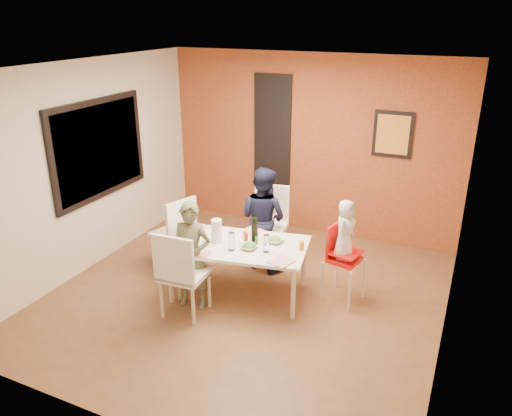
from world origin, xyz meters
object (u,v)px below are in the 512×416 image
at_px(chair_far, 270,219).
at_px(paper_towel_roll, 217,231).
at_px(child_far, 263,218).
at_px(toddler, 345,230).
at_px(high_chair, 341,256).
at_px(child_near, 192,256).
at_px(chair_left, 176,230).
at_px(dining_table, 239,249).
at_px(chair_near, 180,271).
at_px(wine_bottle, 255,230).

bearing_deg(chair_far, paper_towel_roll, -110.50).
xyz_separation_m(child_far, toddler, (1.19, -0.38, 0.21)).
distance_m(chair_far, child_far, 0.28).
distance_m(chair_far, high_chair, 1.33).
relative_size(child_near, paper_towel_roll, 4.56).
height_order(chair_left, paper_towel_roll, chair_left).
relative_size(chair_left, child_near, 0.79).
distance_m(child_near, paper_towel_roll, 0.45).
xyz_separation_m(dining_table, child_near, (-0.37, -0.46, 0.04)).
xyz_separation_m(chair_left, toddler, (2.18, 0.19, 0.34)).
relative_size(chair_near, chair_far, 1.01).
xyz_separation_m(child_far, paper_towel_roll, (-0.24, -0.83, 0.11)).
xyz_separation_m(chair_far, chair_left, (-0.97, -0.82, -0.01)).
distance_m(chair_near, child_near, 0.26).
bearing_deg(high_chair, chair_left, 108.20).
bearing_deg(high_chair, child_far, 85.50).
bearing_deg(chair_near, dining_table, -120.83).
bearing_deg(chair_far, child_far, -95.62).
distance_m(chair_near, child_far, 1.53).
relative_size(chair_near, toddler, 1.47).
xyz_separation_m(child_near, toddler, (1.53, 0.86, 0.27)).
bearing_deg(wine_bottle, toddler, 14.52).
distance_m(chair_far, child_near, 1.52).
relative_size(chair_near, child_near, 0.81).
bearing_deg(child_far, toddler, 176.46).
height_order(child_far, toddler, child_far).
bearing_deg(wine_bottle, high_chair, 15.38).
bearing_deg(chair_near, child_near, -92.24).
bearing_deg(chair_left, paper_towel_roll, 89.06).
xyz_separation_m(child_near, wine_bottle, (0.52, 0.59, 0.18)).
bearing_deg(paper_towel_roll, child_far, 74.07).
bearing_deg(chair_left, dining_table, 96.60).
xyz_separation_m(dining_table, chair_far, (-0.04, 1.03, -0.03)).
bearing_deg(chair_left, child_near, 62.37).
relative_size(toddler, paper_towel_roll, 2.51).
height_order(chair_far, child_near, child_near).
height_order(dining_table, chair_left, chair_left).
bearing_deg(child_near, chair_near, -98.41).
bearing_deg(chair_near, high_chair, -146.88).
bearing_deg(child_far, chair_left, 43.78).
xyz_separation_m(child_near, child_far, (0.34, 1.23, 0.05)).
relative_size(dining_table, child_far, 1.25).
relative_size(chair_left, child_far, 0.73).
bearing_deg(chair_far, dining_table, -96.55).
relative_size(chair_left, toddler, 1.43).
distance_m(dining_table, paper_towel_roll, 0.34).
height_order(high_chair, toddler, toddler).
distance_m(chair_near, high_chair, 1.88).
bearing_deg(child_far, paper_towel_roll, 88.11).
xyz_separation_m(high_chair, wine_bottle, (-0.99, -0.27, 0.26)).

